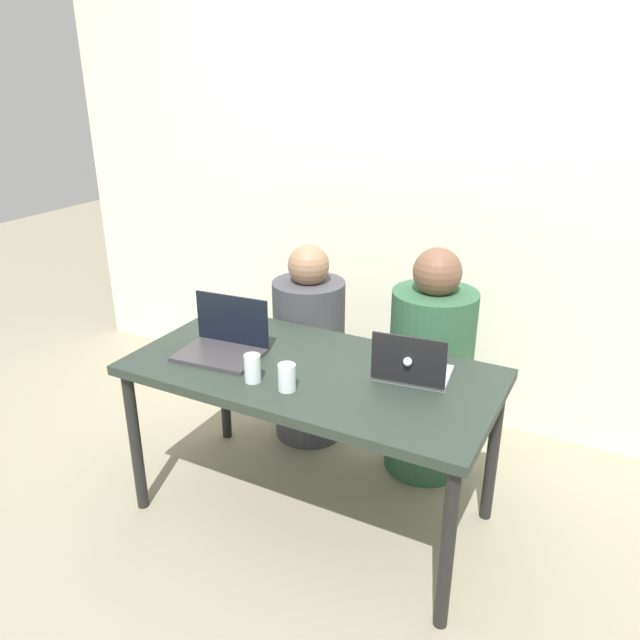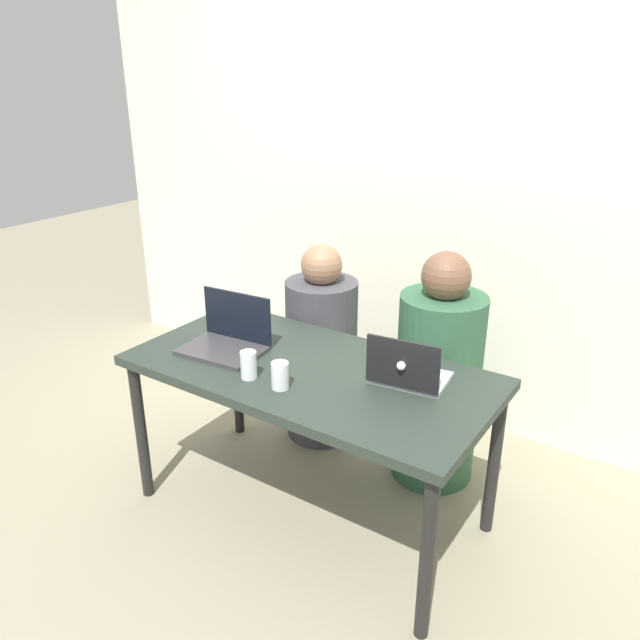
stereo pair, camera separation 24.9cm
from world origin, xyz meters
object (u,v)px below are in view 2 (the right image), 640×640
object	(u,v)px
laptop_back_right	(408,373)
water_glass_center	(280,377)
person_on_right	(438,382)
person_on_left	(321,354)
laptop_front_left	(227,338)
water_glass_left	(249,367)

from	to	relation	value
laptop_back_right	water_glass_center	xyz separation A→B (m)	(-0.38, -0.30, -0.00)
person_on_right	water_glass_center	distance (m)	0.87
person_on_left	water_glass_center	xyz separation A→B (m)	(0.33, -0.77, 0.29)
person_on_left	person_on_right	bearing A→B (deg)	173.73
person_on_left	laptop_front_left	distance (m)	0.69
person_on_right	laptop_front_left	distance (m)	0.98
person_on_left	laptop_back_right	bearing A→B (deg)	140.13
person_on_left	water_glass_left	bearing A→B (deg)	96.65
person_on_left	water_glass_left	distance (m)	0.84
laptop_back_right	water_glass_left	bearing A→B (deg)	22.43
water_glass_left	water_glass_center	xyz separation A→B (m)	(0.15, 0.00, -0.00)
laptop_front_left	person_on_right	bearing A→B (deg)	35.98
person_on_left	person_on_right	distance (m)	0.64
water_glass_center	laptop_back_right	bearing A→B (deg)	37.91
laptop_back_right	laptop_front_left	world-z (taller)	laptop_front_left
laptop_back_right	water_glass_left	world-z (taller)	laptop_back_right
water_glass_left	water_glass_center	world-z (taller)	water_glass_left
laptop_back_right	person_on_right	bearing A→B (deg)	-88.78
person_on_right	laptop_front_left	world-z (taller)	person_on_right
person_on_left	water_glass_left	world-z (taller)	person_on_left
person_on_right	water_glass_left	bearing A→B (deg)	61.59
laptop_front_left	water_glass_center	size ratio (longest dim) A/B	3.43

